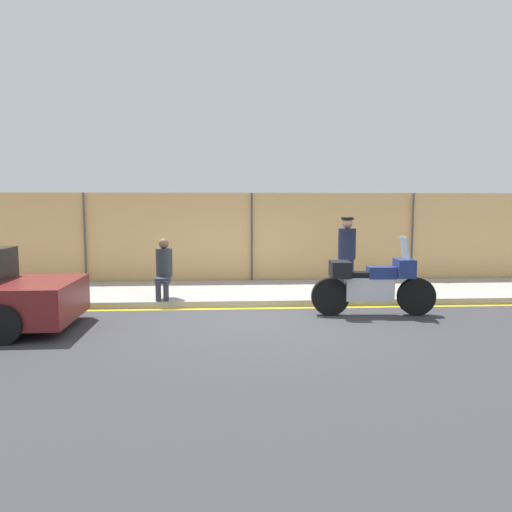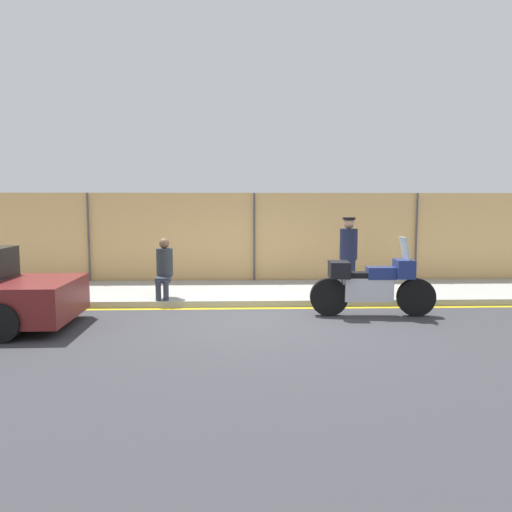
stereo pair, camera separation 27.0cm
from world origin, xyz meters
TOP-DOWN VIEW (x-y plane):
  - ground_plane at (0.00, 0.00)m, footprint 120.00×120.00m
  - sidewalk at (0.00, 2.52)m, footprint 30.97×2.75m
  - curb_paint_stripe at (0.00, 1.05)m, footprint 30.97×0.18m
  - storefront_fence at (0.00, 3.98)m, footprint 29.42×0.16m
  - motorcycle at (2.08, 0.32)m, footprint 2.33×0.58m
  - officer_standing at (2.09, 2.42)m, footprint 0.40×0.40m
  - person_seated_on_curb at (-1.94, 1.58)m, footprint 0.34×0.63m

SIDE VIEW (x-z plane):
  - ground_plane at x=0.00m, z-range 0.00..0.00m
  - curb_paint_stripe at x=0.00m, z-range 0.00..0.01m
  - sidewalk at x=0.00m, z-range 0.00..0.13m
  - motorcycle at x=2.08m, z-range -0.14..1.34m
  - person_seated_on_curb at x=-1.94m, z-range 0.20..1.44m
  - officer_standing at x=2.09m, z-range 0.15..1.79m
  - storefront_fence at x=0.00m, z-range 0.00..2.36m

